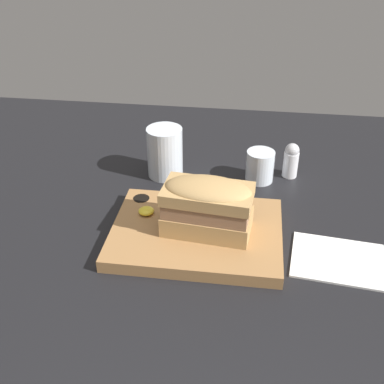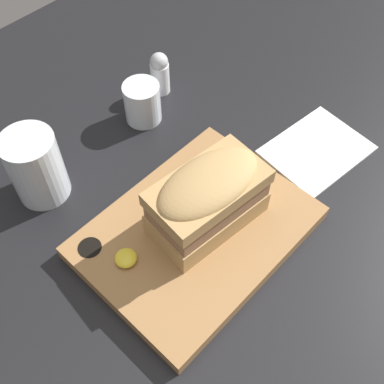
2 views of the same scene
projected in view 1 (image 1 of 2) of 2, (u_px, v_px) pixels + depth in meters
dining_table at (205, 256)px, 85.02cm from camera, size 187.49×129.42×2.00cm
serving_board at (196, 233)px, 87.13cm from camera, size 30.45×22.81×2.39cm
sandwich at (206, 204)px, 83.21cm from camera, size 16.16×9.98×10.07cm
mustard_dollop at (146, 211)px, 89.97cm from camera, size 2.93×2.93×1.17cm
water_glass at (165, 155)px, 104.62cm from camera, size 7.72×7.72×11.08cm
wine_glass at (260, 167)px, 103.47cm from camera, size 6.02×6.02×6.86cm
napkin at (338, 260)px, 82.23cm from camera, size 16.94×13.85×0.40cm
salt_shaker at (291, 160)px, 104.55cm from camera, size 3.26×3.26×7.85cm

